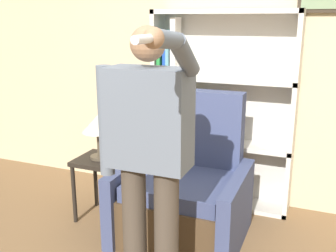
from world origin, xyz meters
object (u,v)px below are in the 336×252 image
object	(u,v)px
side_table	(101,170)
table_lamp	(99,126)
bookcase	(208,114)
armchair	(185,193)
person_standing	(148,152)

from	to	relation	value
side_table	table_lamp	bearing A→B (deg)	-63.43
bookcase	table_lamp	xyz separation A→B (m)	(-0.77, -0.71, -0.01)
side_table	table_lamp	xyz separation A→B (m)	(0.00, -0.00, 0.40)
armchair	table_lamp	bearing A→B (deg)	-178.41
person_standing	bookcase	bearing A→B (deg)	93.08
table_lamp	armchair	bearing A→B (deg)	1.59
bookcase	table_lamp	size ratio (longest dim) A/B	4.64
armchair	person_standing	world-z (taller)	person_standing
person_standing	side_table	distance (m)	1.30
side_table	table_lamp	size ratio (longest dim) A/B	1.43
armchair	person_standing	bearing A→B (deg)	-85.37
bookcase	table_lamp	bearing A→B (deg)	-137.05
person_standing	table_lamp	size ratio (longest dim) A/B	4.35
side_table	person_standing	bearing A→B (deg)	-44.15
person_standing	table_lamp	xyz separation A→B (m)	(-0.85, 0.83, -0.13)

